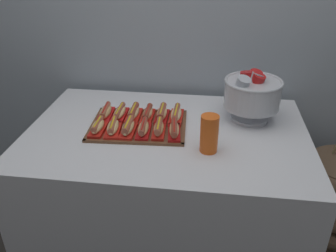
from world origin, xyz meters
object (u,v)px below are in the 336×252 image
Objects in this scene: hot_dog_11 at (176,115)px; cup_stack at (209,134)px; serving_tray at (138,126)px; hot_dog_7 at (120,113)px; hot_dog_4 at (159,129)px; hot_dog_6 at (106,112)px; buffet_table at (167,188)px; hot_dog_9 at (148,114)px; punch_bowl at (252,93)px; hot_dog_0 at (98,127)px; floor_vase at (336,202)px; hot_dog_5 at (174,130)px; hot_dog_3 at (143,129)px; hot_dog_10 at (162,114)px; hot_dog_8 at (134,113)px; hot_dog_2 at (128,128)px; hot_dog_1 at (113,128)px.

hot_dog_11 is 1.04× the size of cup_stack.
hot_dog_7 is (-0.12, 0.08, 0.03)m from serving_tray.
cup_stack is (0.36, -0.18, 0.08)m from serving_tray.
hot_dog_11 is (0.07, 0.17, -0.00)m from hot_dog_4.
buffet_table is at bearing -15.02° from hot_dog_6.
punch_bowl reaches higher than hot_dog_9.
serving_tray is 2.84× the size of cup_stack.
hot_dog_11 is at bearing 26.90° from hot_dog_0.
hot_dog_4 is (-1.01, -0.24, 0.55)m from floor_vase.
hot_dog_0 is 0.38m from hot_dog_5.
hot_dog_6 is 0.23m from hot_dog_9.
floor_vase reaches higher than hot_dog_3.
hot_dog_10 reaches higher than hot_dog_6.
hot_dog_11 is 0.40m from punch_bowl.
hot_dog_4 is at bearing 3.15° from hot_dog_3.
hot_dog_4 is at bearing 156.05° from cup_stack.
hot_dog_10 is (0.15, 0.01, 0.00)m from hot_dog_8.
hot_dog_2 is at bearing -160.28° from buffet_table.
hot_dog_1 is at bearing -176.85° from hot_dog_5.
hot_dog_7 is (-1.24, -0.09, 0.55)m from floor_vase.
hot_dog_2 is at bearing -140.60° from hot_dog_11.
serving_tray is at bearing 172.60° from buffet_table.
hot_dog_5 is 0.18m from hot_dog_10.
hot_dog_2 is 0.18m from hot_dog_7.
hot_dog_1 is at bearing -62.40° from hot_dog_6.
floor_vase is 6.11× the size of hot_dog_1.
hot_dog_8 is at bearing -176.85° from hot_dog_11.
hot_dog_4 is at bearing 3.15° from hot_dog_0.
hot_dog_3 is 0.34m from cup_stack.
hot_dog_5 is (0.19, -0.07, 0.03)m from serving_tray.
hot_dog_1 reaches higher than hot_dog_5.
cup_stack is at bearing -28.63° from hot_dog_7.
hot_dog_3 is at bearing 3.15° from hot_dog_0.
punch_bowl reaches higher than hot_dog_6.
hot_dog_10 is (0.11, 0.09, 0.03)m from serving_tray.
hot_dog_11 is (0.14, 0.17, 0.00)m from hot_dog_3.
floor_vase is at bearing 4.51° from hot_dog_11.
hot_dog_5 is at bearing 146.34° from cup_stack.
hot_dog_11 is (0.37, 0.02, 0.00)m from hot_dog_6.
floor_vase is 5.92× the size of hot_dog_7.
floor_vase is 6.35× the size of hot_dog_9.
buffet_table is 0.69m from punch_bowl.
hot_dog_0 is at bearing -168.76° from floor_vase.
hot_dog_2 is 0.15m from hot_dog_4.
hot_dog_0 and hot_dog_8 have the same top height.
hot_dog_11 is at bearing 31.96° from hot_dog_1.
buffet_table is 0.53m from hot_dog_0.
hot_dog_0 is 0.91× the size of hot_dog_9.
hot_dog_0 is (-0.18, -0.09, 0.03)m from serving_tray.
cup_stack reaches higher than hot_dog_1.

